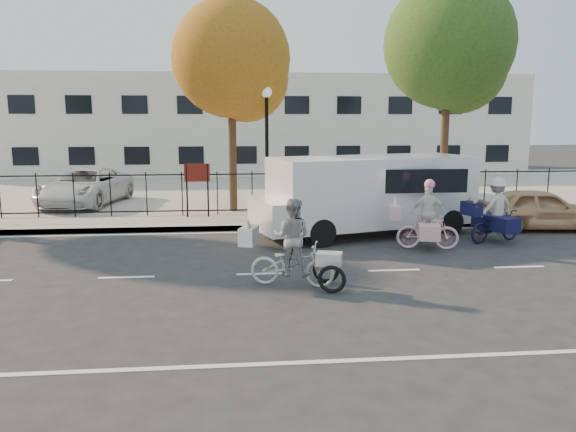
{
  "coord_description": "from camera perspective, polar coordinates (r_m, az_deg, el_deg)",
  "views": [
    {
      "loc": [
        -0.62,
        -12.14,
        3.42
      ],
      "look_at": [
        0.67,
        1.2,
        1.1
      ],
      "focal_mm": 35.0,
      "sensor_mm": 36.0,
      "label": 1
    }
  ],
  "objects": [
    {
      "name": "building",
      "position": [
        37.15,
        -4.63,
        9.15
      ],
      "size": [
        34.0,
        10.0,
        6.0
      ],
      "primitive_type": "cube",
      "color": "silver",
      "rests_on": "ground"
    },
    {
      "name": "unicorn_bike",
      "position": [
        15.28,
        13.91,
        -0.75
      ],
      "size": [
        1.9,
        1.36,
        1.88
      ],
      "rotation": [
        0.0,
        0.0,
        1.32
      ],
      "color": "#FBBFCD",
      "rests_on": "ground"
    },
    {
      "name": "road_markings",
      "position": [
        12.63,
        -2.52,
        -5.88
      ],
      "size": [
        60.0,
        9.52,
        0.01
      ],
      "primitive_type": null,
      "color": "silver",
      "rests_on": "ground"
    },
    {
      "name": "bull_bike",
      "position": [
        16.74,
        20.29,
        -0.05
      ],
      "size": [
        2.02,
        1.43,
        1.83
      ],
      "rotation": [
        0.0,
        0.0,
        1.92
      ],
      "color": "black",
      "rests_on": "ground"
    },
    {
      "name": "tree_mid",
      "position": [
        20.29,
        -5.38,
        15.09
      ],
      "size": [
        4.13,
        4.13,
        7.57
      ],
      "color": "#442D1D",
      "rests_on": "ground"
    },
    {
      "name": "street_sign",
      "position": [
        19.09,
        -9.21,
        3.67
      ],
      "size": [
        0.85,
        0.06,
        1.8
      ],
      "color": "black",
      "rests_on": "sidewalk"
    },
    {
      "name": "iron_fence",
      "position": [
        19.52,
        -3.67,
        2.38
      ],
      "size": [
        58.0,
        0.06,
        1.5
      ],
      "primitive_type": null,
      "color": "black",
      "rests_on": "sidewalk"
    },
    {
      "name": "tree_east",
      "position": [
        21.07,
        16.33,
        15.87
      ],
      "size": [
        4.5,
        4.5,
        8.25
      ],
      "color": "#442D1D",
      "rests_on": "ground"
    },
    {
      "name": "white_van",
      "position": [
        16.83,
        8.15,
        2.43
      ],
      "size": [
        7.01,
        3.76,
        2.33
      ],
      "rotation": [
        0.0,
        0.0,
        0.28
      ],
      "color": "white",
      "rests_on": "ground"
    },
    {
      "name": "sidewalk",
      "position": [
        18.56,
        -3.52,
        -0.58
      ],
      "size": [
        60.0,
        2.2,
        0.15
      ],
      "primitive_type": "cube",
      "color": "#A8A399",
      "rests_on": "ground"
    },
    {
      "name": "curb",
      "position": [
        17.53,
        -3.4,
        -1.2
      ],
      "size": [
        60.0,
        0.1,
        0.15
      ],
      "primitive_type": "cube",
      "color": "#A8A399",
      "rests_on": "ground"
    },
    {
      "name": "lamppost",
      "position": [
        18.98,
        -2.17,
        8.89
      ],
      "size": [
        0.36,
        0.36,
        4.33
      ],
      "color": "black",
      "rests_on": "sidewalk"
    },
    {
      "name": "lot_car_d",
      "position": [
        24.59,
        15.12,
        3.49
      ],
      "size": [
        2.81,
        4.43,
        1.41
      ],
      "primitive_type": "imported",
      "rotation": [
        0.0,
        0.0,
        -0.3
      ],
      "color": "#9C9EA3",
      "rests_on": "parking_lot"
    },
    {
      "name": "lot_car_a",
      "position": [
        23.78,
        -20.52,
        2.8
      ],
      "size": [
        1.9,
        4.33,
        1.24
      ],
      "primitive_type": "imported",
      "rotation": [
        0.0,
        0.0,
        0.04
      ],
      "color": "#AFB0B7",
      "rests_on": "parking_lot"
    },
    {
      "name": "ground",
      "position": [
        12.63,
        -2.52,
        -5.9
      ],
      "size": [
        120.0,
        120.0,
        0.0
      ],
      "primitive_type": "plane",
      "color": "#333334"
    },
    {
      "name": "gold_sedan",
      "position": [
        19.16,
        24.23,
        0.65
      ],
      "size": [
        3.99,
        1.95,
        1.31
      ],
      "primitive_type": "imported",
      "rotation": [
        0.0,
        0.0,
        1.46
      ],
      "color": "tan",
      "rests_on": "ground"
    },
    {
      "name": "zebra_trike",
      "position": [
        11.57,
        0.44,
        -3.74
      ],
      "size": [
        2.14,
        1.29,
        1.84
      ],
      "rotation": [
        0.0,
        0.0,
        1.27
      ],
      "color": "silver",
      "rests_on": "ground"
    },
    {
      "name": "lot_car_b",
      "position": [
        23.02,
        -19.9,
        2.83
      ],
      "size": [
        3.14,
        5.36,
        1.4
      ],
      "primitive_type": "imported",
      "rotation": [
        0.0,
        0.0,
        -0.17
      ],
      "color": "white",
      "rests_on": "parking_lot"
    },
    {
      "name": "parking_lot",
      "position": [
        27.36,
        -4.19,
        2.77
      ],
      "size": [
        60.0,
        15.6,
        0.15
      ],
      "primitive_type": "cube",
      "color": "#A8A399",
      "rests_on": "ground"
    }
  ]
}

